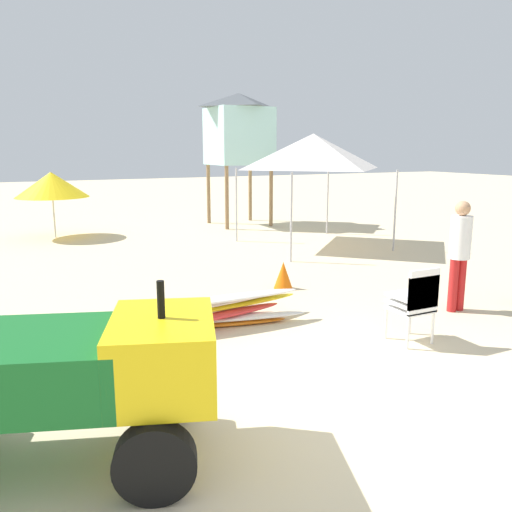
% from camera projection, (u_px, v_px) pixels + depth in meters
% --- Properties ---
extents(ground, '(80.00, 80.00, 0.00)m').
position_uv_depth(ground, '(374.00, 409.00, 5.13)').
color(ground, beige).
extents(utility_cart, '(2.80, 2.00, 1.50)m').
position_uv_depth(utility_cart, '(59.00, 373.00, 4.08)').
color(utility_cart, '#146023').
rests_on(utility_cart, ground).
extents(stacked_plastic_chairs, '(0.48, 0.48, 1.02)m').
position_uv_depth(stacked_plastic_chairs, '(416.00, 299.00, 6.73)').
color(stacked_plastic_chairs, white).
rests_on(stacked_plastic_chairs, ground).
extents(surfboard_pile, '(2.50, 0.84, 0.48)m').
position_uv_depth(surfboard_pile, '(223.00, 310.00, 7.46)').
color(surfboard_pile, orange).
rests_on(surfboard_pile, ground).
extents(lifeguard_near_right, '(0.32, 0.32, 1.72)m').
position_uv_depth(lifeguard_near_right, '(460.00, 248.00, 8.04)').
color(lifeguard_near_right, red).
rests_on(lifeguard_near_right, ground).
extents(popup_canopy, '(3.00, 3.00, 2.86)m').
position_uv_depth(popup_canopy, '(313.00, 151.00, 13.25)').
color(popup_canopy, '#B2B2B7').
rests_on(popup_canopy, ground).
extents(lifeguard_tower, '(1.98, 1.98, 4.22)m').
position_uv_depth(lifeguard_tower, '(239.00, 129.00, 16.93)').
color(lifeguard_tower, olive).
rests_on(lifeguard_tower, ground).
extents(beach_umbrella_left, '(2.01, 2.01, 1.85)m').
position_uv_depth(beach_umbrella_left, '(52.00, 185.00, 14.68)').
color(beach_umbrella_left, beige).
rests_on(beach_umbrella_left, ground).
extents(traffic_cone_far, '(0.35, 0.35, 0.50)m').
position_uv_depth(traffic_cone_far, '(283.00, 275.00, 9.49)').
color(traffic_cone_far, orange).
rests_on(traffic_cone_far, ground).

